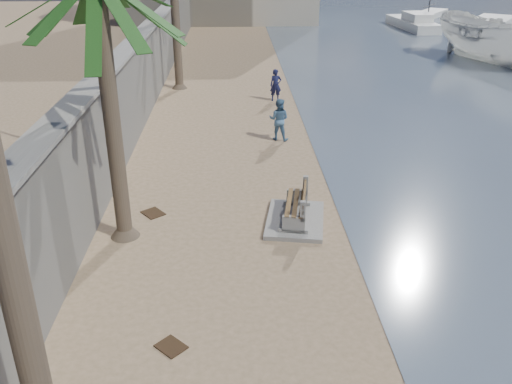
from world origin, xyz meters
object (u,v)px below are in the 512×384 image
bench_far (296,208)px  yacht_far (412,25)px  sailboat_west (428,15)px  person_a (276,83)px  boat_cruiser (494,37)px  yacht_near (495,29)px  person_b (279,117)px

bench_far → yacht_far: size_ratio=0.32×
sailboat_west → person_a: bearing=-120.3°
yacht_far → sailboat_west: sailboat_west is taller
boat_cruiser → yacht_far: boat_cruiser is taller
person_a → yacht_near: person_a is taller
bench_far → boat_cruiser: boat_cruiser is taller
person_a → yacht_far: person_a is taller
yacht_near → sailboat_west: sailboat_west is taller
person_a → yacht_near: bearing=40.2°
person_b → yacht_far: (14.59, 29.72, -0.59)m
person_a → boat_cruiser: boat_cruiser is taller
person_b → yacht_near: (20.93, 26.61, -0.59)m
person_a → person_b: person_b is taller
yacht_far → person_a: bearing=144.5°
yacht_far → boat_cruiser: bearing=177.4°
bench_far → yacht_far: yacht_far is taller
bench_far → person_b: size_ratio=1.37×
boat_cruiser → sailboat_west: sailboat_west is taller
yacht_far → sailboat_west: size_ratio=0.77×
yacht_near → sailboat_west: bearing=48.7°
boat_cruiser → sailboat_west: bearing=61.7°
person_a → yacht_near: size_ratio=0.15×
bench_far → person_b: (0.08, 7.11, 0.51)m
person_a → sailboat_west: sailboat_west is taller
person_b → yacht_near: size_ratio=0.15×
person_a → sailboat_west: 36.10m
person_b → boat_cruiser: size_ratio=0.45×
bench_far → sailboat_west: 47.91m
person_a → person_b: size_ratio=0.96×
person_a → boat_cruiser: (14.82, 8.69, 0.77)m
person_a → boat_cruiser: size_ratio=0.44×
person_a → yacht_far: bearing=54.1°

